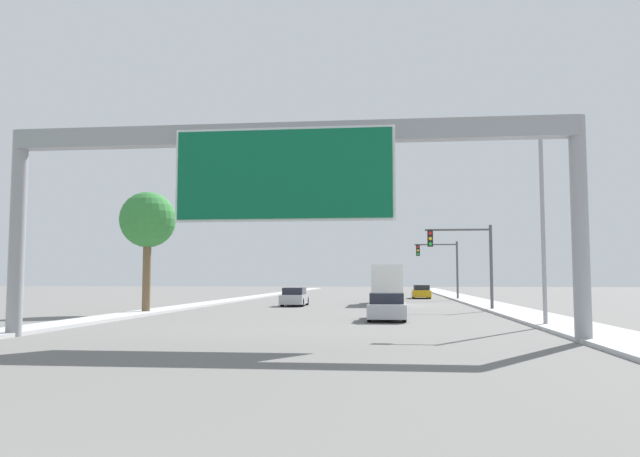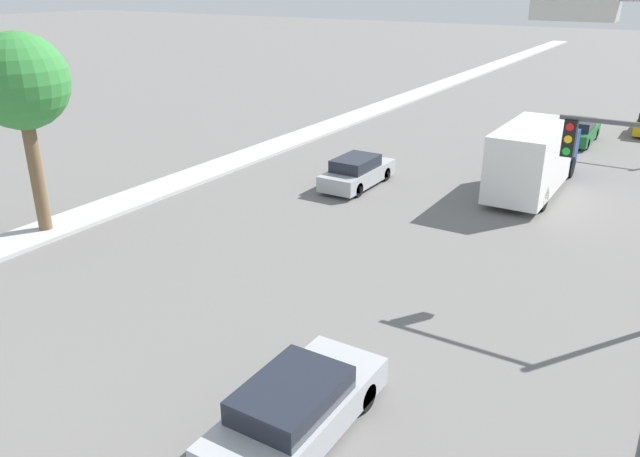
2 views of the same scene
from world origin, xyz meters
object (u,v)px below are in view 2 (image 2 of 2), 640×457
Objects in this scene: car_far_center at (297,408)px; truck_box_primary at (534,157)px; car_mid_center at (357,172)px; car_near_right at (578,132)px; palm_tree_background at (20,84)px.

truck_box_primary is (-0.00, 18.91, 0.93)m from car_far_center.
car_mid_center reaches higher than car_near_right.
car_mid_center is at bearing -153.93° from truck_box_primary.
car_near_right is at bearing 60.20° from palm_tree_background.
car_near_right is at bearing 90.00° from car_far_center.
palm_tree_background is (-14.29, 4.36, 4.88)m from car_far_center.
truck_box_primary is at bearing 26.07° from car_mid_center.
car_near_right is 0.60× the size of palm_tree_background.
truck_box_primary reaches higher than car_mid_center.
car_mid_center is 0.61× the size of palm_tree_background.
car_far_center is 1.06× the size of car_near_right.
truck_box_primary reaches higher than car_near_right.
palm_tree_background is at bearing -134.50° from truck_box_primary.
car_near_right is at bearing 90.00° from truck_box_primary.
car_mid_center is 15.51m from car_near_right.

